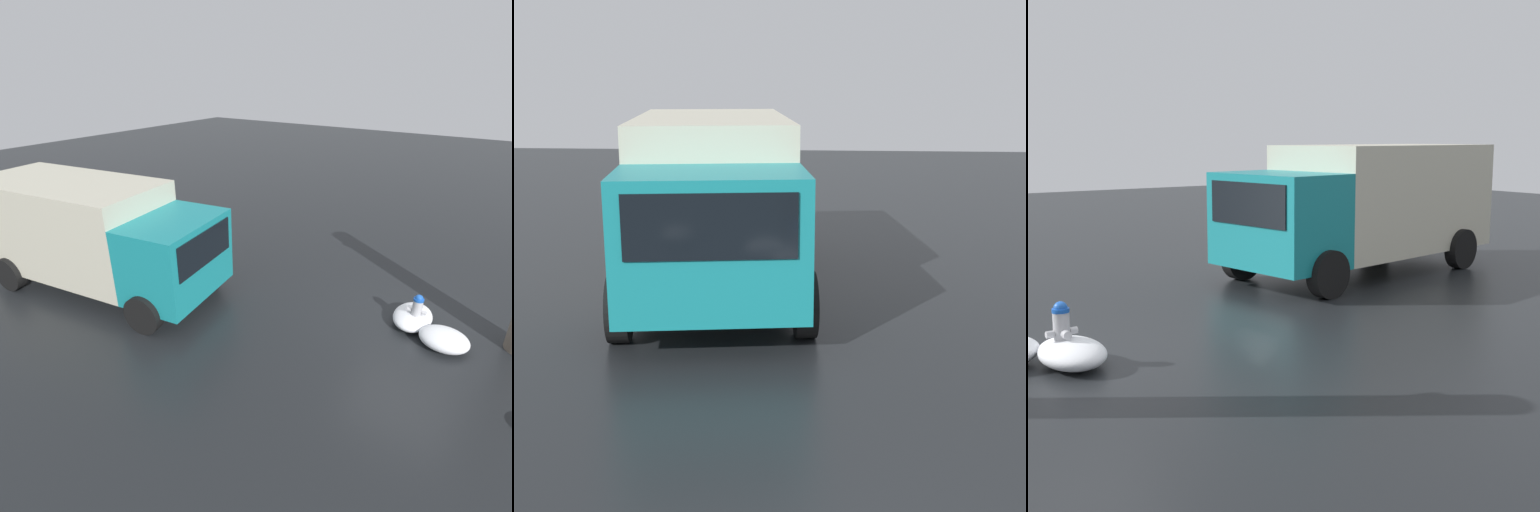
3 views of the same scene
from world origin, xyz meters
The scene contains 1 object.
delivery_truck centered at (7.57, 2.64, 1.53)m, with size 6.81×3.49×2.77m.
Camera 2 is at (-3.81, 0.83, 3.43)m, focal length 50.00 mm.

